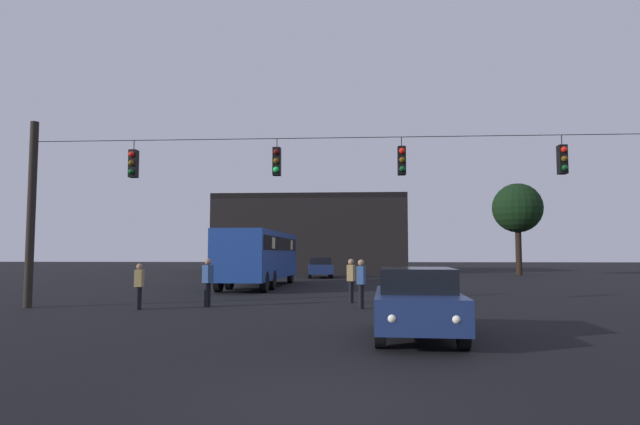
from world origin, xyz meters
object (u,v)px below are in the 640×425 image
Objects in this scene: pedestrian_near_bus at (139,284)px; pedestrian_crossing_left at (351,278)px; car_far_left at (320,267)px; pedestrian_crossing_right at (361,281)px; tree_left_silhouette at (517,208)px; car_near_right at (417,301)px; pedestrian_crossing_center at (208,279)px; city_bus at (260,253)px.

pedestrian_crossing_left is at bearing 22.46° from pedestrian_near_bus.
pedestrian_crossing_right reaches higher than car_far_left.
tree_left_silhouette is at bearing 54.37° from pedestrian_near_bus.
tree_left_silhouette is at bearing 19.04° from car_far_left.
car_near_right is 2.70× the size of pedestrian_crossing_right.
pedestrian_crossing_right is at bearing -2.71° from pedestrian_crossing_center.
city_bus is 11.93m from car_far_left.
pedestrian_crossing_center reaches higher than pedestrian_near_bus.
pedestrian_crossing_left reaches higher than pedestrian_near_bus.
pedestrian_crossing_center reaches higher than pedestrian_crossing_right.
pedestrian_crossing_left is 2.16m from pedestrian_crossing_right.
tree_left_silhouette is at bearing 62.01° from pedestrian_crossing_left.
car_far_left is (2.64, 11.59, -1.07)m from city_bus.
pedestrian_crossing_center is (-2.53, -22.70, 0.15)m from car_far_left.
car_near_right is 9.12m from pedestrian_crossing_center.
tree_left_silhouette is (21.08, 29.41, 4.82)m from pedestrian_near_bus.
pedestrian_near_bus is at bearing -174.14° from pedestrian_crossing_right.
city_bus is at bearing -102.83° from car_far_left.
car_far_left is 22.85m from pedestrian_crossing_center.
tree_left_silhouette reaches higher than car_far_left.
pedestrian_crossing_center is (-6.45, 6.45, 0.15)m from car_near_right.
pedestrian_crossing_center is at bearing -159.18° from pedestrian_crossing_left.
pedestrian_crossing_left is at bearing 99.19° from pedestrian_crossing_right.
tree_left_silhouette is (16.52, 5.70, 4.87)m from car_far_left.
pedestrian_crossing_center is (-4.96, -1.89, 0.02)m from pedestrian_crossing_left.
car_far_left is (-3.91, 29.15, 0.00)m from car_near_right.
pedestrian_crossing_right is at bearing -80.81° from pedestrian_crossing_left.
city_bus is 6.76× the size of pedestrian_crossing_right.
city_bus is at bearing 118.75° from pedestrian_crossing_left.
pedestrian_near_bus is (-1.92, -12.12, -1.03)m from city_bus.
pedestrian_crossing_center reaches higher than car_near_right.
car_near_right is at bearing -69.54° from city_bus.
city_bus is 26.08m from tree_left_silhouette.
pedestrian_crossing_right is (5.41, -11.37, -0.94)m from city_bus.
pedestrian_crossing_center is 5.31m from pedestrian_crossing_right.
pedestrian_crossing_left is 7.56m from pedestrian_near_bus.
pedestrian_crossing_right is 7.37m from pedestrian_near_bus.
car_near_right is 2.93× the size of pedestrian_near_bus.
car_near_right is at bearing -109.88° from tree_left_silhouette.
tree_left_silhouette is (13.75, 28.66, 4.74)m from pedestrian_crossing_right.
pedestrian_crossing_right is (5.30, -0.25, -0.02)m from pedestrian_crossing_center.
car_far_left is 24.14m from pedestrian_near_bus.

